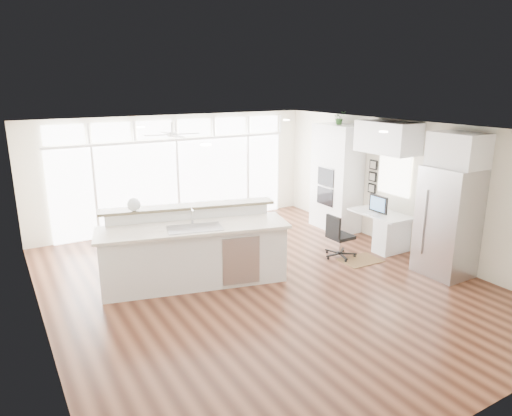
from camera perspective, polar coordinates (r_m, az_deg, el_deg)
floor at (r=8.19m, az=0.75°, el=-9.40°), size 7.00×8.00×0.02m
ceiling at (r=7.47m, az=0.82°, el=9.82°), size 7.00×8.00×0.02m
wall_back at (r=11.24m, az=-9.96°, el=4.53°), size 7.00×0.04×2.70m
wall_front at (r=4.99m, az=25.99°, el=-10.87°), size 7.00×0.04×2.70m
wall_left at (r=6.68m, az=-25.83°, el=-4.31°), size 0.04×8.00×2.70m
wall_right at (r=9.95m, az=18.25°, el=2.58°), size 0.04×8.00×2.70m
glass_wall at (r=11.24m, az=-9.78°, el=2.98°), size 5.80×0.06×2.08m
transom_row at (r=11.04m, az=-10.09°, el=9.74°), size 5.90×0.06×0.40m
desk_window at (r=10.08m, az=16.92°, el=4.01°), size 0.04×0.85×0.85m
ceiling_fan at (r=9.79m, az=-10.47°, el=9.61°), size 1.16×1.16×0.32m
recessed_lights at (r=7.64m, az=0.02°, el=9.80°), size 3.40×3.00×0.02m
oven_cabinet at (r=10.99m, az=10.04°, el=3.75°), size 0.64×1.20×2.50m
desk_nook at (r=10.13m, az=15.14°, el=-2.65°), size 0.72×1.30×0.76m
upper_cabinets at (r=9.75m, az=16.12°, el=8.47°), size 0.64×1.30×0.64m
refrigerator at (r=8.93m, az=22.86°, el=-1.61°), size 0.76×0.90×2.00m
fridge_cabinet at (r=8.72m, az=23.99°, el=6.66°), size 0.64×0.90×0.60m
framed_photos at (r=10.53m, az=14.39°, el=3.82°), size 0.06×0.22×0.80m
kitchen_island at (r=8.01m, az=-7.72°, el=-5.05°), size 3.46×2.00×1.30m
rug at (r=9.39m, az=12.91°, el=-6.38°), size 0.82×0.60×0.01m
office_chair at (r=9.34m, az=10.53°, el=-3.47°), size 0.47×0.43×0.89m
fishbowl at (r=8.09m, az=-15.02°, el=0.44°), size 0.28×0.28×0.23m
monitor at (r=9.91m, az=15.05°, el=0.49°), size 0.09×0.49×0.41m
keyboard at (r=9.85m, az=14.28°, el=-0.75°), size 0.15×0.33×0.02m
potted_plant at (r=10.80m, az=10.38°, el=10.86°), size 0.29×0.32×0.23m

